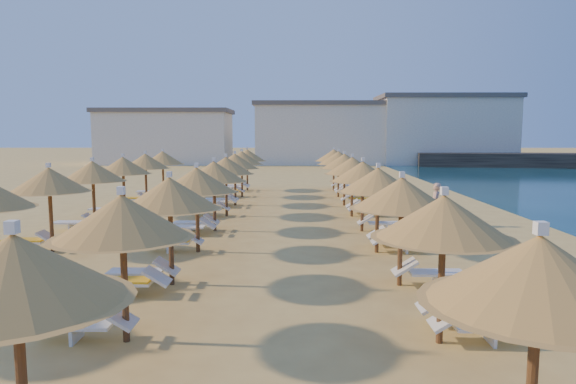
{
  "coord_description": "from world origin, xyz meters",
  "views": [
    {
      "loc": [
        -0.17,
        -16.89,
        3.73
      ],
      "look_at": [
        -0.39,
        4.0,
        1.3
      ],
      "focal_mm": 32.0,
      "sensor_mm": 36.0,
      "label": 1
    }
  ],
  "objects_px": {
    "beachgoer_b": "(383,196)",
    "beachgoer_a": "(435,204)",
    "beachgoer_c": "(403,197)",
    "parasol_row_east": "(370,177)",
    "parasol_row_west": "(206,177)",
    "jetty": "(561,160)"
  },
  "relations": [
    {
      "from": "parasol_row_west",
      "to": "beachgoer_a",
      "type": "distance_m",
      "value": 9.26
    },
    {
      "from": "jetty",
      "to": "beachgoer_b",
      "type": "relative_size",
      "value": 17.92
    },
    {
      "from": "beachgoer_c",
      "to": "beachgoer_a",
      "type": "relative_size",
      "value": 1.01
    },
    {
      "from": "parasol_row_west",
      "to": "beachgoer_b",
      "type": "xyz_separation_m",
      "value": [
        7.13,
        5.97,
        -1.39
      ]
    },
    {
      "from": "beachgoer_c",
      "to": "beachgoer_b",
      "type": "distance_m",
      "value": 1.18
    },
    {
      "from": "beachgoer_c",
      "to": "parasol_row_west",
      "type": "bearing_deg",
      "value": -130.59
    },
    {
      "from": "beachgoer_c",
      "to": "parasol_row_east",
      "type": "bearing_deg",
      "value": -97.21
    },
    {
      "from": "parasol_row_west",
      "to": "jetty",
      "type": "bearing_deg",
      "value": 49.99
    },
    {
      "from": "jetty",
      "to": "parasol_row_east",
      "type": "height_order",
      "value": "parasol_row_east"
    },
    {
      "from": "beachgoer_b",
      "to": "beachgoer_c",
      "type": "bearing_deg",
      "value": 16.42
    },
    {
      "from": "parasol_row_east",
      "to": "beachgoer_a",
      "type": "height_order",
      "value": "parasol_row_east"
    },
    {
      "from": "beachgoer_c",
      "to": "beachgoer_b",
      "type": "relative_size",
      "value": 1.05
    },
    {
      "from": "jetty",
      "to": "beachgoer_a",
      "type": "relative_size",
      "value": 17.34
    },
    {
      "from": "parasol_row_west",
      "to": "beachgoer_c",
      "type": "xyz_separation_m",
      "value": [
        7.82,
        5.02,
        -1.34
      ]
    },
    {
      "from": "beachgoer_c",
      "to": "beachgoer_a",
      "type": "xyz_separation_m",
      "value": [
        0.85,
        -2.1,
        -0.01
      ]
    },
    {
      "from": "parasol_row_east",
      "to": "parasol_row_west",
      "type": "distance_m",
      "value": 5.6
    },
    {
      "from": "beachgoer_b",
      "to": "beachgoer_a",
      "type": "relative_size",
      "value": 0.97
    },
    {
      "from": "beachgoer_c",
      "to": "beachgoer_a",
      "type": "bearing_deg",
      "value": -51.09
    },
    {
      "from": "beachgoer_b",
      "to": "beachgoer_a",
      "type": "distance_m",
      "value": 3.42
    },
    {
      "from": "parasol_row_east",
      "to": "beachgoer_c",
      "type": "relative_size",
      "value": 19.21
    },
    {
      "from": "jetty",
      "to": "beachgoer_c",
      "type": "distance_m",
      "value": 40.54
    },
    {
      "from": "beachgoer_b",
      "to": "parasol_row_west",
      "type": "bearing_deg",
      "value": -69.62
    }
  ]
}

